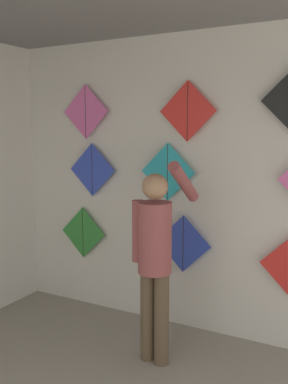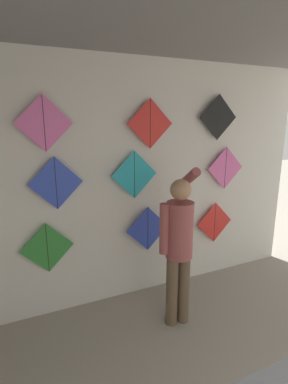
{
  "view_description": "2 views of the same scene",
  "coord_description": "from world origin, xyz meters",
  "px_view_note": "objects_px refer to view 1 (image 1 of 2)",
  "views": [
    {
      "loc": [
        1.59,
        0.41,
        1.92
      ],
      "look_at": [
        -0.25,
        3.82,
        1.35
      ],
      "focal_mm": 40.0,
      "sensor_mm": 36.0,
      "label": 1
    },
    {
      "loc": [
        -1.41,
        0.98,
        2.16
      ],
      "look_at": [
        -0.11,
        3.82,
        1.38
      ],
      "focal_mm": 28.0,
      "sensor_mm": 36.0,
      "label": 2
    }
  ],
  "objects_px": {
    "shopkeeper": "(155,251)",
    "kite_6": "(86,112)",
    "kite_0": "(83,233)",
    "kite_1": "(183,244)",
    "kite_3": "(92,170)",
    "kite_4": "(168,172)",
    "kite_7": "(188,111)"
  },
  "relations": [
    {
      "from": "kite_0",
      "to": "kite_4",
      "type": "xyz_separation_m",
      "value": [
        1.0,
        0.0,
        0.71
      ]
    },
    {
      "from": "kite_1",
      "to": "kite_4",
      "type": "relative_size",
      "value": 1.0
    },
    {
      "from": "kite_0",
      "to": "kite_3",
      "type": "relative_size",
      "value": 1.0
    },
    {
      "from": "shopkeeper",
      "to": "kite_4",
      "type": "bearing_deg",
      "value": 113.3
    },
    {
      "from": "kite_3",
      "to": "kite_4",
      "type": "distance_m",
      "value": 0.87
    },
    {
      "from": "shopkeeper",
      "to": "kite_6",
      "type": "xyz_separation_m",
      "value": [
        -1.14,
        0.66,
        1.15
      ]
    },
    {
      "from": "shopkeeper",
      "to": "kite_0",
      "type": "xyz_separation_m",
      "value": [
        -1.21,
        0.66,
        -0.13
      ]
    },
    {
      "from": "kite_1",
      "to": "kite_3",
      "type": "relative_size",
      "value": 1.0
    },
    {
      "from": "kite_1",
      "to": "kite_3",
      "type": "distance_m",
      "value": 1.23
    },
    {
      "from": "shopkeeper",
      "to": "kite_0",
      "type": "relative_size",
      "value": 3.04
    },
    {
      "from": "kite_7",
      "to": "kite_6",
      "type": "bearing_deg",
      "value": 180.0
    },
    {
      "from": "kite_4",
      "to": "kite_7",
      "type": "height_order",
      "value": "kite_7"
    },
    {
      "from": "shopkeeper",
      "to": "kite_3",
      "type": "relative_size",
      "value": 3.04
    },
    {
      "from": "kite_4",
      "to": "kite_6",
      "type": "height_order",
      "value": "kite_6"
    },
    {
      "from": "kite_0",
      "to": "kite_1",
      "type": "xyz_separation_m",
      "value": [
        1.17,
        0.0,
        0.03
      ]
    },
    {
      "from": "shopkeeper",
      "to": "kite_1",
      "type": "bearing_deg",
      "value": 99.08
    },
    {
      "from": "kite_3",
      "to": "kite_7",
      "type": "bearing_deg",
      "value": 0.0
    },
    {
      "from": "kite_0",
      "to": "kite_3",
      "type": "bearing_deg",
      "value": 0.0
    },
    {
      "from": "kite_0",
      "to": "kite_1",
      "type": "height_order",
      "value": "kite_1"
    },
    {
      "from": "kite_1",
      "to": "kite_6",
      "type": "height_order",
      "value": "kite_6"
    },
    {
      "from": "kite_6",
      "to": "kite_0",
      "type": "bearing_deg",
      "value": 180.0
    },
    {
      "from": "kite_0",
      "to": "kite_1",
      "type": "relative_size",
      "value": 1.0
    },
    {
      "from": "shopkeeper",
      "to": "kite_3",
      "type": "xyz_separation_m",
      "value": [
        -1.07,
        0.66,
        0.56
      ]
    },
    {
      "from": "shopkeeper",
      "to": "kite_0",
      "type": "height_order",
      "value": "shopkeeper"
    },
    {
      "from": "kite_0",
      "to": "kite_6",
      "type": "xyz_separation_m",
      "value": [
        0.07,
        0.0,
        1.28
      ]
    },
    {
      "from": "kite_1",
      "to": "kite_7",
      "type": "bearing_deg",
      "value": 0.0
    },
    {
      "from": "kite_6",
      "to": "kite_7",
      "type": "relative_size",
      "value": 1.0
    },
    {
      "from": "kite_1",
      "to": "kite_3",
      "type": "height_order",
      "value": "kite_3"
    },
    {
      "from": "kite_3",
      "to": "kite_6",
      "type": "relative_size",
      "value": 1.0
    },
    {
      "from": "kite_4",
      "to": "kite_7",
      "type": "bearing_deg",
      "value": 0.0
    },
    {
      "from": "kite_6",
      "to": "shopkeeper",
      "type": "bearing_deg",
      "value": -29.92
    },
    {
      "from": "shopkeeper",
      "to": "kite_7",
      "type": "bearing_deg",
      "value": 96.86
    }
  ]
}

